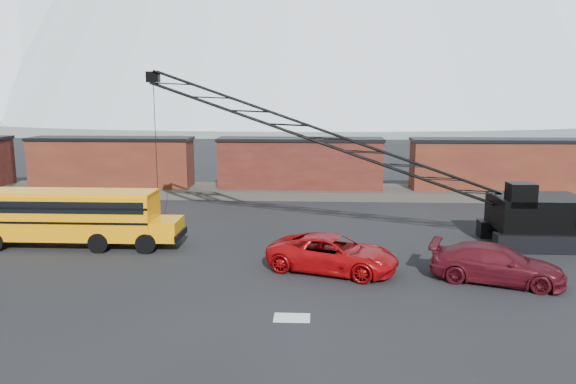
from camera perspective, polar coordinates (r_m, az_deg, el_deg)
name	(u,v)px	position (r m, az deg, el deg)	size (l,w,h in m)	color
ground	(285,283)	(25.95, -0.31, -9.24)	(160.00, 160.00, 0.00)	black
gravel_berm	(300,192)	(47.19, 1.23, 0.04)	(120.00, 5.00, 0.70)	#48423B
boxcar_west_near	(112,162)	(49.94, -17.46, 2.93)	(13.70, 3.10, 4.17)	#411912
boxcar_mid	(300,163)	(46.83, 1.24, 2.94)	(13.70, 3.10, 4.17)	#592019
boxcar_east_near	(495,164)	(49.02, 20.30, 2.64)	(13.70, 3.10, 4.17)	#411912
snow_patch	(292,318)	(22.19, 0.40, -12.65)	(1.40, 0.90, 0.02)	silver
school_bus	(73,216)	(33.64, -21.04, -2.25)	(11.65, 2.65, 3.19)	orange
red_pickup	(333,254)	(27.44, 4.60, -6.27)	(2.90, 6.29, 1.75)	#A3070B
maroon_suv	(496,264)	(27.56, 20.41, -6.85)	(2.41, 5.92, 1.72)	#4A0D16
crawler_crane	(364,152)	(32.11, 7.69, 4.06)	(24.97, 4.20, 9.94)	black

